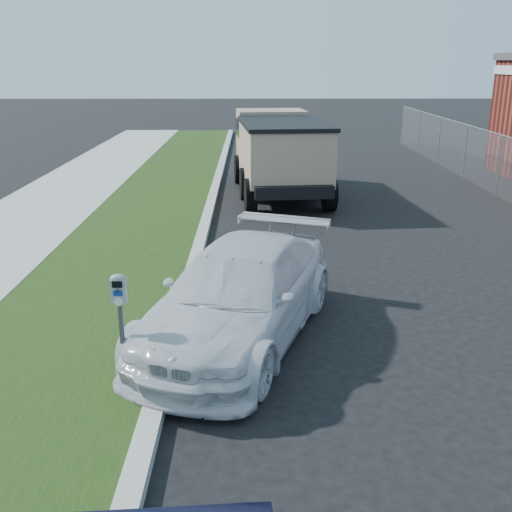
{
  "coord_description": "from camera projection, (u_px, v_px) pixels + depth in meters",
  "views": [
    {
      "loc": [
        -1.48,
        -7.86,
        3.89
      ],
      "look_at": [
        -1.4,
        1.0,
        1.0
      ],
      "focal_mm": 42.0,
      "sensor_mm": 36.0,
      "label": 1
    }
  ],
  "objects": [
    {
      "name": "parking_meter",
      "position": [
        120.0,
        304.0,
        7.16
      ],
      "size": [
        0.19,
        0.13,
        1.37
      ],
      "rotation": [
        0.0,
        0.0,
        0.02
      ],
      "color": "#3F4247",
      "rests_on": "ground"
    },
    {
      "name": "ground",
      "position": [
        353.0,
        342.0,
        8.69
      ],
      "size": [
        120.0,
        120.0,
        0.0
      ],
      "primitive_type": "plane",
      "color": "black",
      "rests_on": "ground"
    },
    {
      "name": "white_wagon",
      "position": [
        241.0,
        293.0,
        8.7
      ],
      "size": [
        3.39,
        5.07,
        1.36
      ],
      "primitive_type": "imported",
      "rotation": [
        0.0,
        0.0,
        -0.35
      ],
      "color": "silver",
      "rests_on": "ground"
    },
    {
      "name": "streetside",
      "position": [
        19.0,
        289.0,
        10.52
      ],
      "size": [
        6.12,
        50.0,
        0.15
      ],
      "color": "gray",
      "rests_on": "ground"
    },
    {
      "name": "dump_truck",
      "position": [
        278.0,
        150.0,
        18.14
      ],
      "size": [
        2.89,
        6.24,
        2.37
      ],
      "rotation": [
        0.0,
        0.0,
        0.09
      ],
      "color": "black",
      "rests_on": "ground"
    }
  ]
}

